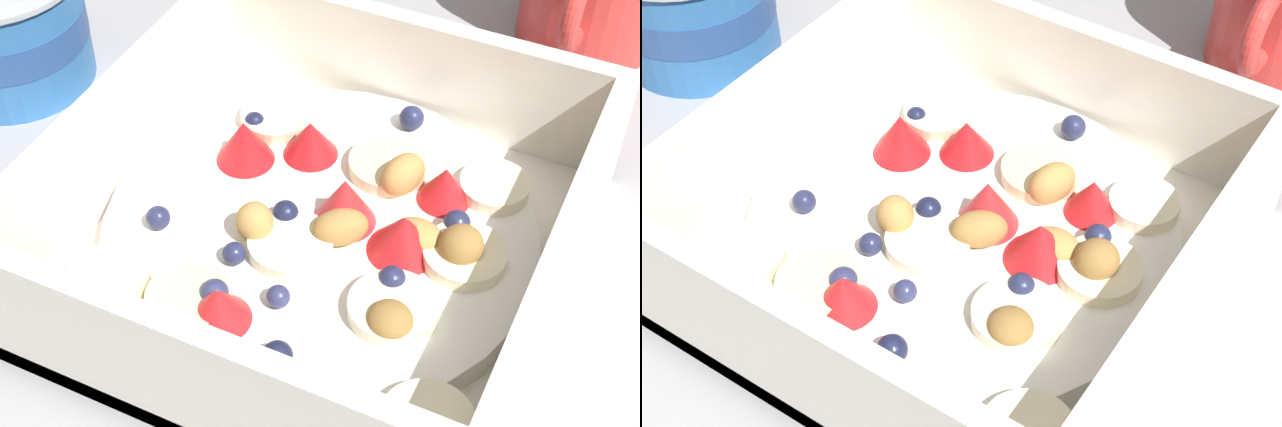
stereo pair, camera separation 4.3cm
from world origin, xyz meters
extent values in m
plane|color=#9E9EA3|center=(0.00, 0.00, 0.00)|extent=(2.40, 2.40, 0.00)
cube|color=white|center=(-0.01, -0.01, 0.01)|extent=(0.22, 0.22, 0.01)
cube|color=white|center=(-0.01, -0.12, 0.03)|extent=(0.22, 0.01, 0.07)
cube|color=white|center=(-0.01, 0.09, 0.03)|extent=(0.22, 0.01, 0.07)
cube|color=white|center=(-0.11, -0.01, 0.03)|extent=(0.01, 0.20, 0.07)
cube|color=white|center=(0.10, -0.01, 0.03)|extent=(0.01, 0.20, 0.07)
cylinder|color=white|center=(-0.01, -0.01, 0.02)|extent=(0.20, 0.20, 0.01)
cylinder|color=#F7EFC6|center=(0.00, -0.08, 0.03)|extent=(0.05, 0.05, 0.01)
cylinder|color=#F4EAB7|center=(0.05, 0.04, 0.03)|extent=(0.04, 0.04, 0.01)
cylinder|color=#F7EFC6|center=(-0.04, -0.06, 0.03)|extent=(0.05, 0.05, 0.01)
cylinder|color=beige|center=(0.04, -0.03, 0.03)|extent=(0.04, 0.04, 0.01)
cylinder|color=#F7EFC6|center=(-0.03, -0.01, 0.03)|extent=(0.04, 0.04, 0.01)
cylinder|color=#F4EAB7|center=(-0.08, 0.05, 0.03)|extent=(0.05, 0.05, 0.01)
cylinder|color=#F7EFC6|center=(0.05, -0.08, 0.03)|extent=(0.04, 0.04, 0.01)
cylinder|color=#F7EFC6|center=(-0.09, -0.10, 0.03)|extent=(0.04, 0.04, 0.01)
cylinder|color=beige|center=(-0.07, 0.01, 0.03)|extent=(0.05, 0.05, 0.01)
cone|color=red|center=(0.03, -0.06, 0.03)|extent=(0.03, 0.03, 0.02)
cone|color=red|center=(0.00, -0.02, 0.04)|extent=(0.04, 0.04, 0.02)
cone|color=red|center=(0.03, 0.01, 0.03)|extent=(0.04, 0.04, 0.02)
cone|color=red|center=(0.02, 0.04, 0.03)|extent=(0.04, 0.04, 0.02)
cone|color=red|center=(-0.01, -0.05, 0.03)|extent=(0.04, 0.04, 0.02)
cone|color=red|center=(-0.07, 0.00, 0.03)|extent=(0.03, 0.03, 0.02)
sphere|color=#23284C|center=(0.07, -0.03, 0.03)|extent=(0.01, 0.01, 0.01)
sphere|color=#191E3D|center=(-0.08, -0.03, 0.03)|extent=(0.01, 0.01, 0.01)
sphere|color=#191E3D|center=(0.04, 0.04, 0.03)|extent=(0.01, 0.01, 0.01)
sphere|color=#191E3D|center=(-0.01, 0.00, 0.03)|extent=(0.01, 0.01, 0.01)
sphere|color=#23284C|center=(0.01, -0.07, 0.03)|extent=(0.01, 0.01, 0.01)
sphere|color=navy|center=(-0.06, -0.02, 0.03)|extent=(0.01, 0.01, 0.01)
sphere|color=navy|center=(-0.07, 0.01, 0.03)|extent=(0.01, 0.01, 0.01)
sphere|color=#23284C|center=(-0.04, 0.05, 0.03)|extent=(0.01, 0.01, 0.01)
sphere|color=#23284C|center=(-0.04, 0.01, 0.03)|extent=(0.01, 0.01, 0.01)
sphere|color=#23284C|center=(-0.03, -0.06, 0.03)|extent=(0.01, 0.01, 0.01)
sphere|color=#23284C|center=(0.00, -0.06, 0.03)|extent=(0.01, 0.01, 0.01)
ellipsoid|color=tan|center=(0.03, -0.04, 0.03)|extent=(0.03, 0.02, 0.02)
ellipsoid|color=olive|center=(0.00, -0.08, 0.03)|extent=(0.02, 0.02, 0.02)
ellipsoid|color=#AD7F42|center=(-0.01, -0.03, 0.03)|extent=(0.03, 0.03, 0.02)
ellipsoid|color=olive|center=(-0.05, -0.07, 0.03)|extent=(0.03, 0.03, 0.01)
ellipsoid|color=tan|center=(0.00, -0.06, 0.03)|extent=(0.02, 0.02, 0.01)
ellipsoid|color=tan|center=(-0.03, 0.01, 0.03)|extent=(0.02, 0.02, 0.02)
ellipsoid|color=silver|center=(0.14, 0.00, 0.00)|extent=(0.05, 0.06, 0.01)
cylinder|color=silver|center=(0.09, 0.07, 0.00)|extent=(0.07, 0.11, 0.01)
cylinder|color=#3370B7|center=(0.05, 0.20, 0.03)|extent=(0.09, 0.09, 0.06)
cylinder|color=#2D5193|center=(0.05, 0.20, 0.04)|extent=(0.09, 0.09, 0.02)
torus|color=red|center=(0.18, -0.08, 0.05)|extent=(0.05, 0.01, 0.05)
camera|label=1|loc=(-0.28, -0.14, 0.34)|focal=54.65mm
camera|label=2|loc=(-0.26, -0.18, 0.34)|focal=54.65mm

